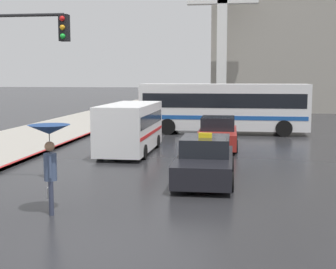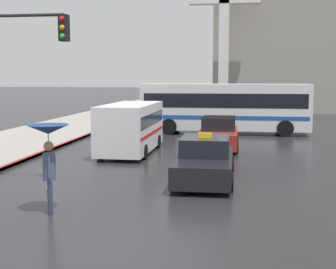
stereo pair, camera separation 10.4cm
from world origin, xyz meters
name	(u,v)px [view 2 (the right image)]	position (x,y,z in m)	size (l,w,h in m)	color
ground_plane	(74,261)	(0.00, 0.00, 0.00)	(300.00, 300.00, 0.00)	#262628
taxi	(205,161)	(1.97, 7.31, 0.66)	(1.91, 4.62, 1.60)	black
sedan_red	(219,134)	(2.16, 14.59, 0.68)	(1.91, 4.54, 1.50)	maroon
ambulance_van	(131,126)	(-1.73, 12.58, 1.24)	(2.13, 5.53, 2.23)	white
city_bus	(225,106)	(2.30, 20.68, 1.68)	(10.10, 2.74, 3.02)	silver
pedestrian_with_umbrella	(48,143)	(-1.62, 2.85, 1.80)	(1.04, 1.04, 2.26)	#2D3347
traffic_light	(2,61)	(-4.32, 5.85, 3.92)	(3.75, 0.38, 5.61)	black
monument_cross	(224,24)	(1.80, 35.48, 8.22)	(6.38, 0.90, 14.49)	white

